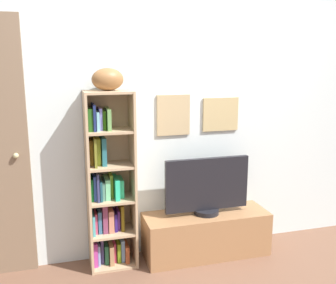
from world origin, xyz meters
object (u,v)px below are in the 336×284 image
(tv_stand, at_px, (206,234))
(television, at_px, (207,187))
(bookshelf, at_px, (108,188))
(football, at_px, (108,79))

(tv_stand, height_order, television, television)
(bookshelf, distance_m, television, 0.86)
(tv_stand, bearing_deg, bookshelf, 174.39)
(football, height_order, tv_stand, football)
(television, bearing_deg, football, 176.28)
(bookshelf, xyz_separation_m, television, (0.85, -0.08, -0.04))
(bookshelf, bearing_deg, football, -48.82)
(bookshelf, height_order, television, bookshelf)
(television, bearing_deg, tv_stand, -90.00)
(football, xyz_separation_m, tv_stand, (0.83, -0.05, -1.38))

